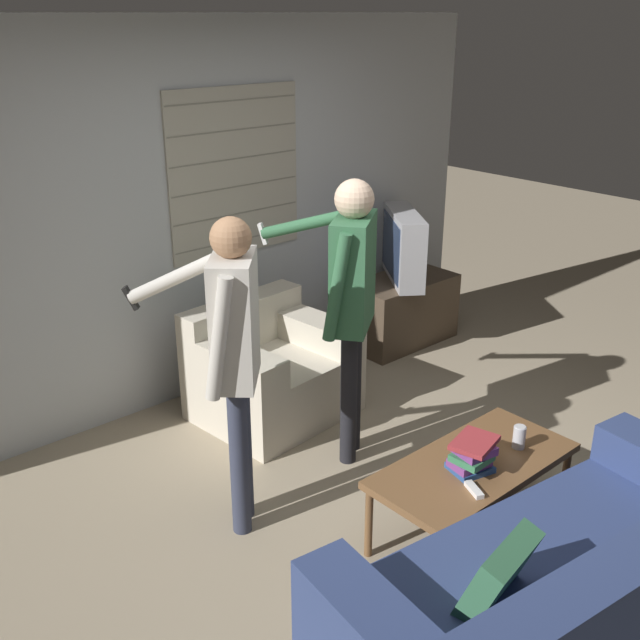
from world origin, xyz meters
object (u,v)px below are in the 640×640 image
at_px(armchair_beige, 270,370).
at_px(soda_can, 519,437).
at_px(person_right_standing, 351,287).
at_px(tv, 403,246).
at_px(floor_fan, 339,354).
at_px(couch_blue, 570,603).
at_px(coffee_table, 474,469).
at_px(person_left_standing, 233,342).
at_px(book_stack, 472,456).
at_px(spare_remote, 474,490).

relative_size(armchair_beige, soda_can, 8.16).
relative_size(person_right_standing, soda_can, 13.67).
xyz_separation_m(tv, floor_fan, (-0.79, -0.12, -0.66)).
relative_size(couch_blue, coffee_table, 1.91).
xyz_separation_m(tv, soda_can, (-1.28, -2.02, -0.32)).
distance_m(tv, person_left_standing, 2.65).
xyz_separation_m(armchair_beige, book_stack, (-0.10, -1.76, 0.22)).
bearing_deg(soda_can, coffee_table, 167.26).
distance_m(couch_blue, tv, 3.40).
height_order(couch_blue, spare_remote, couch_blue).
height_order(person_left_standing, floor_fan, person_left_standing).
distance_m(coffee_table, tv, 2.54).
distance_m(armchair_beige, person_left_standing, 1.42).
bearing_deg(floor_fan, soda_can, -104.23).
relative_size(coffee_table, floor_fan, 3.11).
height_order(coffee_table, spare_remote, spare_remote).
bearing_deg(coffee_table, person_right_standing, 86.95).
relative_size(tv, spare_remote, 5.50).
relative_size(couch_blue, book_stack, 7.85).
xyz_separation_m(spare_remote, floor_fan, (0.97, 1.99, -0.29)).
distance_m(coffee_table, book_stack, 0.16).
bearing_deg(coffee_table, person_left_standing, 134.20).
height_order(couch_blue, floor_fan, couch_blue).
xyz_separation_m(coffee_table, floor_fan, (0.77, 1.84, -0.23)).
xyz_separation_m(person_left_standing, floor_fan, (1.61, 0.97, -0.90)).
height_order(coffee_table, book_stack, book_stack).
height_order(coffee_table, tv, tv).
bearing_deg(person_right_standing, couch_blue, -140.13).
distance_m(person_left_standing, floor_fan, 2.08).
height_order(couch_blue, armchair_beige, couch_blue).
bearing_deg(tv, person_left_standing, -30.11).
bearing_deg(coffee_table, floor_fan, 67.34).
relative_size(coffee_table, person_left_standing, 0.67).
bearing_deg(book_stack, couch_blue, -111.50).
relative_size(couch_blue, person_right_standing, 1.24).
relative_size(armchair_beige, person_right_standing, 0.60).
bearing_deg(tv, couch_blue, 0.40).
bearing_deg(spare_remote, soda_can, 35.14).
bearing_deg(book_stack, person_right_standing, 82.63).
xyz_separation_m(couch_blue, armchair_beige, (0.39, 2.51, -0.00)).
bearing_deg(person_left_standing, floor_fan, -16.54).
height_order(armchair_beige, book_stack, armchair_beige).
distance_m(person_right_standing, book_stack, 1.18).
bearing_deg(armchair_beige, couch_blue, 75.90).
bearing_deg(armchair_beige, tv, -176.57).
bearing_deg(person_left_standing, tv, -23.19).
relative_size(armchair_beige, book_stack, 3.77).
xyz_separation_m(book_stack, spare_remote, (-0.13, -0.12, -0.08)).
xyz_separation_m(coffee_table, person_right_standing, (0.05, 0.98, 0.70)).
bearing_deg(soda_can, person_right_standing, 102.52).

